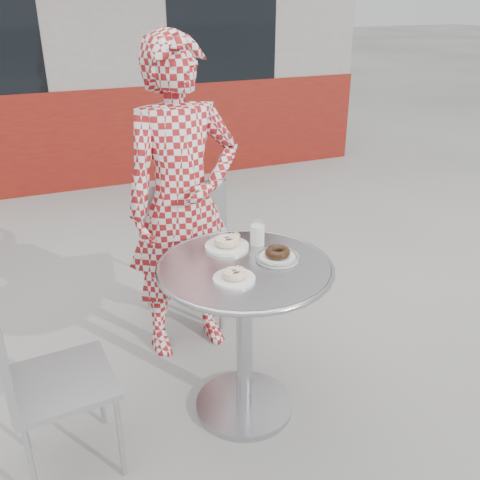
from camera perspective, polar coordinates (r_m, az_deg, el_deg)
name	(u,v)px	position (r m, az deg, el deg)	size (l,w,h in m)	color
ground	(232,403)	(2.76, -0.87, -17.01)	(60.00, 60.00, 0.00)	#A09D98
storefront	(62,27)	(7.52, -18.50, 20.77)	(6.02, 4.55, 3.00)	gray
bistro_table	(245,303)	(2.39, 0.50, -6.77)	(0.77, 0.77, 0.78)	silver
chair_far	(183,277)	(3.25, -6.11, -3.90)	(0.51, 0.51, 0.95)	#ACAEB4
chair_left	(64,416)	(2.43, -18.24, -17.36)	(0.43, 0.42, 0.84)	#ACAEB4
seated_person	(183,204)	(2.80, -6.09, 3.88)	(0.62, 0.41, 1.70)	maroon
plate_far	(227,243)	(2.45, -1.35, -0.33)	(0.20, 0.20, 0.05)	white
plate_near	(234,276)	(2.17, -0.63, -3.86)	(0.17, 0.17, 0.04)	white
plate_checker	(277,255)	(2.35, 4.01, -1.66)	(0.19, 0.19, 0.05)	white
milk_cup	(257,234)	(2.47, 1.86, 0.64)	(0.07, 0.07, 0.11)	white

